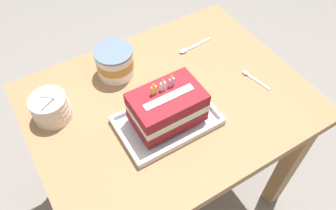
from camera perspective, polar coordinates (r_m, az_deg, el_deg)
ground_plane at (r=1.74m, az=0.10°, el=-14.12°), size 8.00×8.00×0.00m
dining_table at (r=1.23m, az=0.13°, el=-2.60°), size 0.93×0.72×0.71m
foil_tray at (r=1.07m, az=-0.15°, el=-2.80°), size 0.32×0.20×0.02m
birthday_cake at (r=1.01m, az=-0.16°, el=-0.33°), size 0.22×0.14×0.16m
bowl_stack at (r=1.12m, az=-19.50°, el=-0.45°), size 0.12×0.12×0.14m
ice_cream_tub at (r=1.19m, az=-9.10°, el=7.28°), size 0.14×0.14×0.11m
serving_spoon_near_tray at (r=1.24m, az=13.93°, el=4.85°), size 0.04×0.12×0.01m
serving_spoon_by_bowls at (r=1.31m, az=3.44°, el=9.59°), size 0.15×0.03×0.01m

